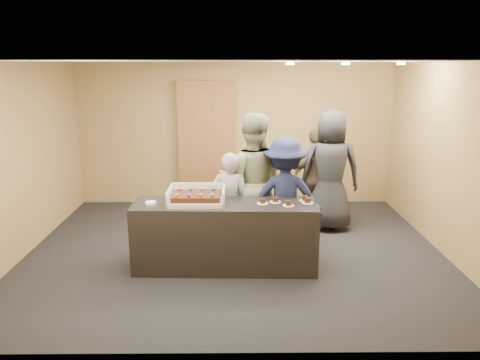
% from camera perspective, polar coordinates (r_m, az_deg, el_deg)
% --- Properties ---
extents(room, '(6.04, 6.00, 2.70)m').
position_cam_1_polar(room, '(6.55, -0.64, 2.36)').
color(room, black).
rests_on(room, ground).
extents(serving_counter, '(2.42, 0.77, 0.90)m').
position_cam_1_polar(serving_counter, '(6.26, -1.82, -6.79)').
color(serving_counter, black).
rests_on(serving_counter, floor).
extents(storage_cabinet, '(1.08, 0.15, 2.37)m').
position_cam_1_polar(storage_cabinet, '(8.96, -4.09, 4.44)').
color(storage_cabinet, brown).
rests_on(storage_cabinet, floor).
extents(cake_box, '(0.73, 0.50, 0.21)m').
position_cam_1_polar(cake_box, '(6.15, -5.30, -2.35)').
color(cake_box, white).
rests_on(cake_box, serving_counter).
extents(sheet_cake, '(0.62, 0.43, 0.12)m').
position_cam_1_polar(sheet_cake, '(6.11, -5.33, -1.97)').
color(sheet_cake, '#341B0B').
rests_on(sheet_cake, cake_box).
extents(plate_stack, '(0.14, 0.14, 0.04)m').
position_cam_1_polar(plate_stack, '(6.17, -10.82, -2.77)').
color(plate_stack, white).
rests_on(plate_stack, serving_counter).
extents(slice_a, '(0.15, 0.15, 0.07)m').
position_cam_1_polar(slice_a, '(6.09, 2.77, -2.69)').
color(slice_a, white).
rests_on(slice_a, serving_counter).
extents(slice_b, '(0.15, 0.15, 0.07)m').
position_cam_1_polar(slice_b, '(6.16, 4.33, -2.51)').
color(slice_b, white).
rests_on(slice_b, serving_counter).
extents(slice_c, '(0.15, 0.15, 0.07)m').
position_cam_1_polar(slice_c, '(6.03, 5.93, -2.93)').
color(slice_c, white).
rests_on(slice_c, serving_counter).
extents(slice_d, '(0.15, 0.15, 0.07)m').
position_cam_1_polar(slice_d, '(6.27, 7.93, -2.31)').
color(slice_d, white).
rests_on(slice_d, serving_counter).
extents(slice_e, '(0.15, 0.15, 0.07)m').
position_cam_1_polar(slice_e, '(6.17, 8.24, -2.59)').
color(slice_e, white).
rests_on(slice_e, serving_counter).
extents(person_server_grey, '(0.57, 0.40, 1.49)m').
position_cam_1_polar(person_server_grey, '(6.59, -1.23, -2.98)').
color(person_server_grey, '#99999E').
rests_on(person_server_grey, floor).
extents(person_sage_man, '(1.02, 0.82, 2.00)m').
position_cam_1_polar(person_sage_man, '(6.78, 1.44, -0.24)').
color(person_sage_man, gray).
rests_on(person_sage_man, floor).
extents(person_navy_man, '(1.09, 0.63, 1.69)m').
position_cam_1_polar(person_navy_man, '(6.59, 5.45, -2.14)').
color(person_navy_man, '#181F43').
rests_on(person_navy_man, floor).
extents(person_brown_extra, '(1.04, 0.77, 1.65)m').
position_cam_1_polar(person_brown_extra, '(7.90, 9.27, 0.29)').
color(person_brown_extra, brown).
rests_on(person_brown_extra, floor).
extents(person_dark_suit, '(0.99, 0.67, 1.98)m').
position_cam_1_polar(person_dark_suit, '(7.72, 10.95, 1.16)').
color(person_dark_suit, '#242429').
rests_on(person_dark_suit, floor).
extents(ceiling_spotlights, '(1.72, 0.12, 0.03)m').
position_cam_1_polar(ceiling_spotlights, '(7.09, 12.76, 13.67)').
color(ceiling_spotlights, '#FFEAC6').
rests_on(ceiling_spotlights, ceiling).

